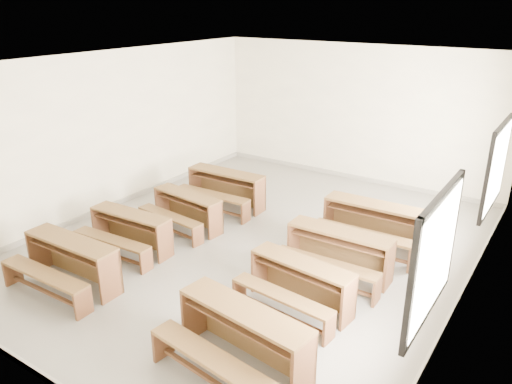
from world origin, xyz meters
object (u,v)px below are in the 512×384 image
Objects in this scene: desk_set_2 at (186,208)px; desk_set_5 at (300,281)px; desk_set_3 at (225,186)px; desk_set_6 at (338,250)px; desk_set_7 at (372,222)px; desk_set_1 at (129,229)px; desk_set_4 at (241,335)px; desk_set_0 at (70,260)px.

desk_set_5 reaches higher than desk_set_2.
desk_set_3 is 3.43m from desk_set_6.
desk_set_7 reaches higher than desk_set_6.
desk_set_1 is 0.86× the size of desk_set_4.
desk_set_4 is at bearing -52.41° from desk_set_3.
desk_set_5 is (3.12, -2.38, -0.04)m from desk_set_3.
desk_set_3 is 0.93× the size of desk_set_4.
desk_set_0 is 2.56m from desk_set_2.
desk_set_2 is 3.17m from desk_set_6.
desk_set_3 reaches higher than desk_set_2.
desk_set_0 is at bearing -88.16° from desk_set_1.
desk_set_1 is at bearing -95.61° from desk_set_3.
desk_set_4 reaches higher than desk_set_2.
desk_set_0 is 1.00× the size of desk_set_6.
desk_set_6 is (0.07, 1.12, 0.03)m from desk_set_5.
desk_set_4 is 1.50m from desk_set_5.
desk_set_2 is 1.25m from desk_set_3.
desk_set_0 is 3.48m from desk_set_5.
desk_set_4 is at bearing -92.69° from desk_set_7.
desk_set_4 reaches higher than desk_set_5.
desk_set_3 is at bearing 87.78° from desk_set_0.
desk_set_0 is at bearing -174.35° from desk_set_4.
desk_set_0 is 3.23m from desk_set_4.
desk_set_2 is 0.85× the size of desk_set_4.
desk_set_7 is (3.32, 3.80, 0.02)m from desk_set_0.
desk_set_3 reaches higher than desk_set_6.
desk_set_4 is 2.62m from desk_set_6.
desk_set_0 is 0.91× the size of desk_set_4.
desk_set_5 is (3.29, 0.13, 0.00)m from desk_set_1.
desk_set_4 reaches higher than desk_set_3.
desk_set_6 is at bearing -94.60° from desk_set_7.
desk_set_5 reaches higher than desk_set_1.
desk_set_6 reaches higher than desk_set_2.
desk_set_7 reaches higher than desk_set_0.
desk_set_3 is 0.97× the size of desk_set_7.
desk_set_3 is 5.01m from desk_set_4.
desk_set_5 is (-0.05, 1.50, -0.05)m from desk_set_4.
desk_set_3 is at bearing 82.96° from desk_set_1.
desk_set_6 is 0.95× the size of desk_set_7.
desk_set_2 is at bearing -91.11° from desk_set_3.
desk_set_2 is at bearing 178.23° from desk_set_6.
desk_set_7 is at bearing 47.61° from desk_set_0.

